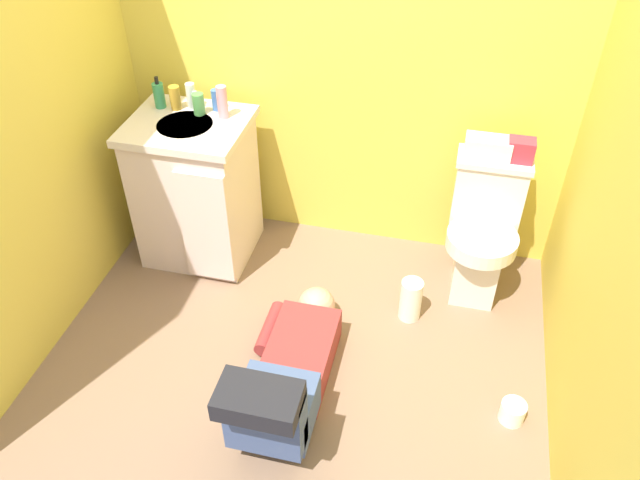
{
  "coord_description": "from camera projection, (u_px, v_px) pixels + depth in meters",
  "views": [
    {
      "loc": [
        0.58,
        -1.92,
        2.37
      ],
      "look_at": [
        0.03,
        0.35,
        0.45
      ],
      "focal_mm": 35.54,
      "sensor_mm": 36.0,
      "label": 1
    }
  ],
  "objects": [
    {
      "name": "bottle_blue",
      "position": [
        216.0,
        100.0,
        3.22
      ],
      "size": [
        0.04,
        0.04,
        0.11
      ],
      "primitive_type": "cylinder",
      "color": "#3F6CBB",
      "rests_on": "vanity_cabinet"
    },
    {
      "name": "toilet",
      "position": [
        482.0,
        231.0,
        3.21
      ],
      "size": [
        0.36,
        0.46,
        0.75
      ],
      "color": "silver",
      "rests_on": "ground_plane"
    },
    {
      "name": "soap_dispenser",
      "position": [
        159.0,
        95.0,
        3.23
      ],
      "size": [
        0.06,
        0.06,
        0.17
      ],
      "color": "#399B64",
      "rests_on": "vanity_cabinet"
    },
    {
      "name": "bottle_green",
      "position": [
        199.0,
        104.0,
        3.18
      ],
      "size": [
        0.06,
        0.06,
        0.11
      ],
      "primitive_type": "cylinder",
      "color": "#4D974B",
      "rests_on": "vanity_cabinet"
    },
    {
      "name": "faucet",
      "position": [
        196.0,
        100.0,
        3.23
      ],
      "size": [
        0.02,
        0.02,
        0.1
      ],
      "primitive_type": "cylinder",
      "color": "silver",
      "rests_on": "vanity_cabinet"
    },
    {
      "name": "tissue_box",
      "position": [
        488.0,
        147.0,
        3.01
      ],
      "size": [
        0.22,
        0.11,
        0.1
      ],
      "primitive_type": "cube",
      "color": "silver",
      "rests_on": "toilet"
    },
    {
      "name": "bottle_white",
      "position": [
        191.0,
        96.0,
        3.23
      ],
      "size": [
        0.05,
        0.05,
        0.13
      ],
      "primitive_type": "cylinder",
      "color": "white",
      "rests_on": "vanity_cabinet"
    },
    {
      "name": "paper_towel_roll",
      "position": [
        411.0,
        300.0,
        3.18
      ],
      "size": [
        0.11,
        0.11,
        0.23
      ],
      "primitive_type": "cylinder",
      "color": "white",
      "rests_on": "ground_plane"
    },
    {
      "name": "wall_back",
      "position": [
        346.0,
        32.0,
        3.07
      ],
      "size": [
        2.5,
        0.08,
        2.4
      ],
      "primitive_type": "cube",
      "color": "#DFC648",
      "rests_on": "ground_plane"
    },
    {
      "name": "bottle_pink",
      "position": [
        222.0,
        102.0,
        3.14
      ],
      "size": [
        0.05,
        0.05,
        0.17
      ],
      "primitive_type": "cylinder",
      "color": "pink",
      "rests_on": "vanity_cabinet"
    },
    {
      "name": "person_plumber",
      "position": [
        287.0,
        374.0,
        2.75
      ],
      "size": [
        0.39,
        1.06,
        0.52
      ],
      "color": "maroon",
      "rests_on": "ground_plane"
    },
    {
      "name": "vanity_cabinet",
      "position": [
        196.0,
        189.0,
        3.4
      ],
      "size": [
        0.6,
        0.53,
        0.82
      ],
      "color": "silver",
      "rests_on": "ground_plane"
    },
    {
      "name": "toilet_paper_roll",
      "position": [
        512.0,
        412.0,
        2.75
      ],
      "size": [
        0.11,
        0.11,
        0.1
      ],
      "primitive_type": "cylinder",
      "color": "white",
      "rests_on": "ground_plane"
    },
    {
      "name": "ground_plane",
      "position": [
        296.0,
        358.0,
        3.07
      ],
      "size": [
        2.84,
        3.0,
        0.04
      ],
      "primitive_type": "cube",
      "color": "#81634D"
    },
    {
      "name": "bottle_amber",
      "position": [
        175.0,
        98.0,
        3.22
      ],
      "size": [
        0.06,
        0.06,
        0.12
      ],
      "primitive_type": "cylinder",
      "color": "gold",
      "rests_on": "vanity_cabinet"
    },
    {
      "name": "toiletry_bag",
      "position": [
        521.0,
        150.0,
        2.98
      ],
      "size": [
        0.12,
        0.09,
        0.11
      ],
      "primitive_type": "cube",
      "color": "#B22D3F",
      "rests_on": "toilet"
    }
  ]
}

